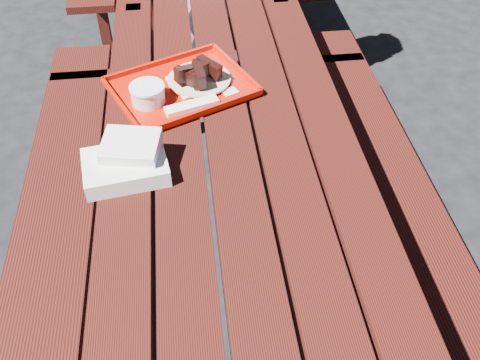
{
  "coord_description": "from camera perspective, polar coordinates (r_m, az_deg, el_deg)",
  "views": [
    {
      "loc": [
        -0.11,
        -1.1,
        1.76
      ],
      "look_at": [
        0.0,
        -0.15,
        0.82
      ],
      "focal_mm": 40.0,
      "sensor_mm": 36.0,
      "label": 1
    }
  ],
  "objects": [
    {
      "name": "far_tray",
      "position": [
        1.75,
        -6.41,
        9.89
      ],
      "size": [
        0.52,
        0.47,
        0.07
      ],
      "color": "#BA1304",
      "rests_on": "picnic_table_near"
    },
    {
      "name": "white_cloth",
      "position": [
        1.47,
        -11.95,
        1.95
      ],
      "size": [
        0.24,
        0.2,
        0.09
      ],
      "color": "white",
      "rests_on": "picnic_table_near"
    },
    {
      "name": "picnic_table_near",
      "position": [
        1.63,
        -0.63,
        -2.84
      ],
      "size": [
        1.41,
        2.4,
        0.75
      ],
      "color": "#3C120B",
      "rests_on": "ground"
    },
    {
      "name": "ground",
      "position": [
        2.08,
        -0.51,
        -13.38
      ],
      "size": [
        60.0,
        60.0,
        0.0
      ],
      "primitive_type": "plane",
      "color": "black",
      "rests_on": "ground"
    }
  ]
}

